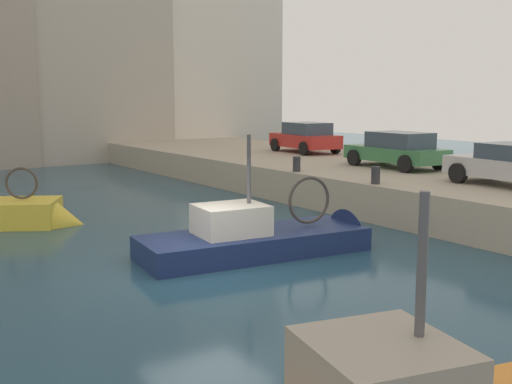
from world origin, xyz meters
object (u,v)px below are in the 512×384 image
object	(u,v)px
parked_car_red	(305,137)
mooring_bollard_south	(376,175)
mooring_bollard_mid	(297,164)
parked_car_green	(397,150)
fishing_boat_navy	(270,248)

from	to	relation	value
parked_car_red	mooring_bollard_south	world-z (taller)	parked_car_red
parked_car_red	mooring_bollard_mid	distance (m)	7.91
parked_car_green	mooring_bollard_south	xyz separation A→B (m)	(-3.91, -2.76, -0.43)
parked_car_green	fishing_boat_navy	bearing A→B (deg)	-155.40
fishing_boat_navy	mooring_bollard_mid	world-z (taller)	fishing_boat_navy
fishing_boat_navy	mooring_bollard_south	distance (m)	5.43
mooring_bollard_mid	parked_car_green	bearing A→B (deg)	-17.60
fishing_boat_navy	parked_car_red	size ratio (longest dim) A/B	1.68
parked_car_red	mooring_bollard_south	size ratio (longest dim) A/B	7.33
mooring_bollard_south	mooring_bollard_mid	distance (m)	4.00
parked_car_red	mooring_bollard_south	xyz separation A→B (m)	(-5.22, -9.93, -0.47)
mooring_bollard_south	parked_car_red	bearing A→B (deg)	62.27
mooring_bollard_south	fishing_boat_navy	bearing A→B (deg)	-165.01
fishing_boat_navy	parked_car_green	world-z (taller)	fishing_boat_navy
fishing_boat_navy	parked_car_green	distance (m)	10.05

